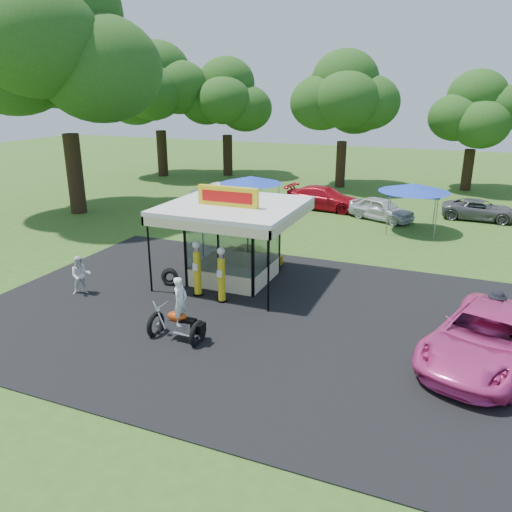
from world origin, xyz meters
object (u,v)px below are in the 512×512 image
at_px(bg_car_c, 381,209).
at_px(tent_east, 414,188).
at_px(pink_sedan, 486,338).
at_px(bg_car_d, 480,210).
at_px(gas_station_kiosk, 234,241).
at_px(kiosk_car, 254,254).
at_px(gas_pump_left, 197,270).
at_px(bg_car_b, 324,198).
at_px(tent_west, 251,180).
at_px(spectator_east_a, 495,314).
at_px(bg_car_a, 226,196).
at_px(motorcycle, 179,315).
at_px(spectator_west, 81,275).
at_px(gas_pump_right, 222,276).

height_order(bg_car_c, tent_east, tent_east).
distance_m(pink_sedan, bg_car_d, 18.88).
bearing_deg(gas_station_kiosk, kiosk_car, 90.00).
relative_size(gas_pump_left, tent_east, 0.57).
xyz_separation_m(bg_car_b, tent_west, (-3.62, -4.33, 1.69)).
distance_m(spectator_east_a, bg_car_d, 17.05).
relative_size(bg_car_a, bg_car_c, 1.16).
distance_m(motorcycle, kiosk_car, 7.92).
xyz_separation_m(kiosk_car, tent_east, (6.19, 8.85, 2.05)).
distance_m(motorcycle, bg_car_d, 23.13).
relative_size(bg_car_c, bg_car_d, 0.92).
distance_m(bg_car_a, tent_east, 12.86).
relative_size(motorcycle, kiosk_car, 0.82).
xyz_separation_m(spectator_west, bg_car_a, (-1.44, 16.41, -0.01)).
height_order(bg_car_d, tent_east, tent_east).
xyz_separation_m(kiosk_car, tent_west, (-3.54, 8.00, 1.99)).
height_order(motorcycle, kiosk_car, motorcycle).
xyz_separation_m(gas_pump_left, bg_car_b, (0.69, 16.68, -0.33)).
xyz_separation_m(gas_pump_right, spectator_west, (-5.57, -1.44, -0.26)).
bearing_deg(tent_west, bg_car_d, 21.43).
bearing_deg(motorcycle, spectator_west, 163.22).
height_order(gas_pump_left, bg_car_a, gas_pump_left).
distance_m(gas_pump_left, bg_car_a, 15.87).
bearing_deg(gas_pump_left, bg_car_b, 87.64).
height_order(kiosk_car, bg_car_c, bg_car_c).
relative_size(pink_sedan, bg_car_c, 1.40).
height_order(spectator_west, bg_car_c, spectator_west).
bearing_deg(gas_pump_right, gas_pump_left, 169.72).
bearing_deg(gas_pump_left, tent_west, 103.34).
bearing_deg(gas_station_kiosk, bg_car_d, 57.31).
bearing_deg(bg_car_b, gas_pump_right, -171.92).
xyz_separation_m(gas_pump_right, motorcycle, (0.10, -3.32, -0.17)).
xyz_separation_m(kiosk_car, pink_sedan, (9.86, -5.58, 0.34)).
bearing_deg(bg_car_b, bg_car_d, -77.97).
bearing_deg(spectator_east_a, bg_car_a, -58.38).
distance_m(pink_sedan, bg_car_b, 20.41).
relative_size(gas_pump_left, spectator_west, 1.42).
height_order(gas_pump_right, tent_east, tent_east).
bearing_deg(pink_sedan, tent_east, 121.56).
xyz_separation_m(bg_car_c, tent_west, (-7.72, -2.81, 1.76)).
distance_m(kiosk_car, pink_sedan, 11.33).
xyz_separation_m(kiosk_car, spectator_east_a, (10.16, -3.75, 0.36)).
height_order(gas_pump_right, spectator_west, gas_pump_right).
height_order(spectator_east_a, bg_car_b, spectator_east_a).
height_order(gas_pump_right, bg_car_b, gas_pump_right).
xyz_separation_m(pink_sedan, bg_car_d, (0.09, 18.88, -0.18)).
distance_m(spectator_east_a, bg_car_a, 21.82).
bearing_deg(kiosk_car, bg_car_b, -0.33).
bearing_deg(bg_car_a, bg_car_b, -80.07).
bearing_deg(gas_station_kiosk, tent_east, 60.74).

